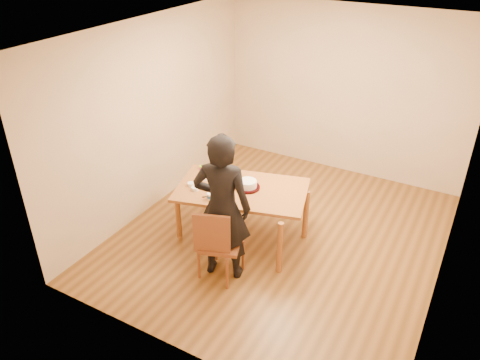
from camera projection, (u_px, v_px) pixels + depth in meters
The scene contains 16 objects.
room_shell at pixel (297, 135), 5.96m from camera, with size 4.00×4.50×2.70m.
dining_table at pixel (242, 190), 5.97m from camera, with size 1.64×0.97×0.04m, color brown.
dining_chair at pixel (221, 243), 5.45m from camera, with size 0.45×0.45×0.04m, color brown.
cake_plate at pixel (248, 187), 5.96m from camera, with size 0.32×0.32×0.02m, color #AF0B1B.
cake at pixel (248, 184), 5.94m from camera, with size 0.23×0.23×0.07m, color white.
frosting_dome at pixel (248, 181), 5.91m from camera, with size 0.23×0.23×0.03m, color white.
frosting_tub at pixel (211, 196), 5.71m from camera, with size 0.09×0.09×0.08m, color white.
frosting_lid at pixel (212, 197), 5.77m from camera, with size 0.09×0.09×0.01m, color #183A9C.
frosting_dollop at pixel (212, 196), 5.76m from camera, with size 0.04×0.04×0.02m, color white.
ramekin_green at pixel (195, 189), 5.91m from camera, with size 0.09×0.09×0.04m, color white.
ramekin_yellow at pixel (204, 178), 6.15m from camera, with size 0.09×0.09×0.04m, color white.
ramekin_multi at pixel (191, 184), 6.01m from camera, with size 0.09×0.09×0.04m, color white.
candy_box_pink at pixel (204, 168), 6.43m from camera, with size 0.14×0.07×0.02m, color #EA3772.
candy_box_green at pixel (204, 166), 6.42m from camera, with size 0.13×0.06×0.02m, color #399C1C.
spatula at pixel (208, 196), 5.78m from camera, with size 0.14×0.01×0.01m, color black.
person at pixel (222, 208), 5.26m from camera, with size 0.66×0.44×1.82m, color black.
Camera 1 is at (2.04, -4.79, 3.77)m, focal length 35.00 mm.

